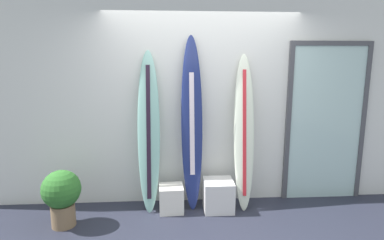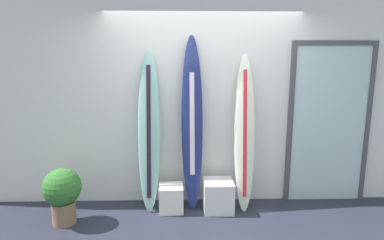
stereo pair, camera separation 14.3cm
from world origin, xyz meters
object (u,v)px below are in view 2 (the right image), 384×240
Objects in this scene: surfboard_navy at (192,125)px; glass_door at (329,121)px; surfboard_seafoam at (149,133)px; display_block_left at (171,198)px; potted_plant at (62,192)px; surfboard_ivory at (244,134)px; display_block_center at (218,195)px.

surfboard_navy reaches higher than glass_door.
glass_door is (2.37, 0.18, 0.10)m from surfboard_seafoam.
display_block_left is 1.30m from potted_plant.
display_block_left is at bearing -174.36° from surfboard_ivory.
surfboard_ivory is 5.94× the size of display_block_left.
surfboard_navy reaches higher than surfboard_seafoam.
surfboard_seafoam is 1.02× the size of surfboard_ivory.
surfboard_seafoam is 6.08× the size of display_block_left.
surfboard_ivory is 5.10× the size of display_block_center.
potted_plant is at bearing -170.14° from surfboard_ivory.
glass_door is at bearing 9.52° from surfboard_ivory.
display_block_left is (0.27, -0.10, -0.84)m from surfboard_seafoam.
display_block_left is 0.60m from display_block_center.
potted_plant reaches higher than display_block_left.
surfboard_seafoam is 1.20m from display_block_center.
surfboard_seafoam is at bearing 179.49° from surfboard_ivory.
surfboard_navy reaches higher than display_block_center.
surfboard_ivory is (0.66, -0.03, -0.12)m from surfboard_navy.
display_block_left is 0.50× the size of potted_plant.
glass_door is (1.16, 0.20, 0.13)m from surfboard_ivory.
surfboard_seafoam is 0.92× the size of surfboard_navy.
glass_door reaches higher than display_block_center.
display_block_center is at bearing 8.84° from potted_plant.
surfboard_seafoam reaches higher than surfboard_ivory.
surfboard_navy reaches higher than potted_plant.
surfboard_navy is at bearing 177.07° from surfboard_ivory.
surfboard_ivory reaches higher than display_block_center.
display_block_left is (-0.27, -0.13, -0.93)m from surfboard_navy.
display_block_center is (0.33, -0.13, -0.90)m from surfboard_navy.
surfboard_ivory is at bearing 9.86° from potted_plant.
display_block_center reaches higher than display_block_left.
surfboard_seafoam reaches higher than display_block_left.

